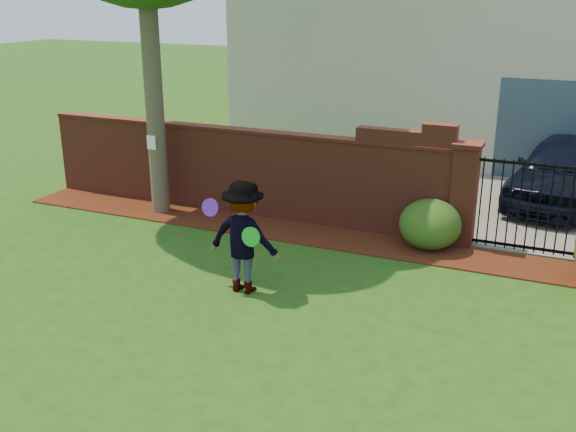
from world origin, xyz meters
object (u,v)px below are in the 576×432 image
at_px(car, 560,173).
at_px(frisbee_purple, 210,207).
at_px(man, 242,238).
at_px(frisbee_green, 251,237).

height_order(car, frisbee_purple, frisbee_purple).
bearing_deg(car, frisbee_purple, -114.45).
bearing_deg(frisbee_purple, man, 14.20).
xyz_separation_m(car, frisbee_green, (-3.95, -6.58, 0.26)).
bearing_deg(man, frisbee_purple, 14.05).
relative_size(man, frisbee_purple, 6.45).
xyz_separation_m(frisbee_purple, frisbee_green, (0.69, -0.06, -0.34)).
bearing_deg(frisbee_purple, car, 54.58).
bearing_deg(frisbee_green, man, 143.24).
bearing_deg(man, car, -123.27).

